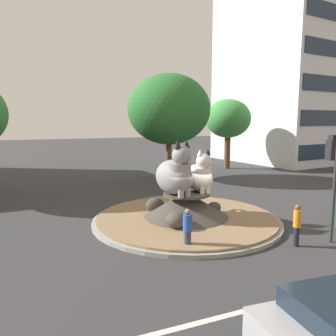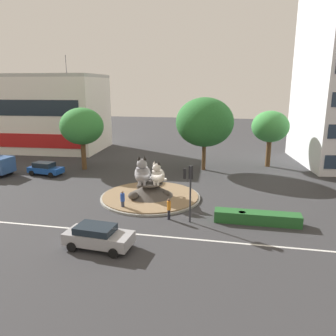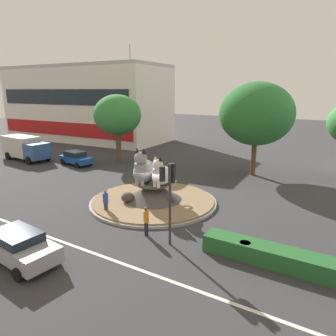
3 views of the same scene
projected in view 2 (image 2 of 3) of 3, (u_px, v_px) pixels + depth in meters
The scene contains 16 objects.
ground_plane at pixel (151, 198), 31.46m from camera, with size 160.00×160.00×0.00m, color #333335.
lane_centreline at pixel (124, 233), 23.98m from camera, with size 112.00×0.20×0.01m, color silver.
roundabout_island at pixel (150, 193), 31.34m from camera, with size 9.47×9.47×1.51m.
cat_statue_grey at pixel (143, 173), 30.80m from camera, with size 1.95×2.85×2.71m.
cat_statue_white at pixel (158, 175), 30.73m from camera, with size 1.33×2.14×2.22m.
traffic_light_mast at pixel (189, 181), 25.22m from camera, with size 0.71×0.57×4.52m.
shophouse_block at pixel (19, 112), 54.89m from camera, with size 28.52×12.99×15.22m.
clipped_hedge_strip at pixel (257, 218), 25.61m from camera, with size 6.57×1.20×0.90m, color #235B28.
broadleaf_tree_behind_island at pixel (205, 122), 40.52m from camera, with size 7.10×7.10×9.06m.
second_tree_near_tower at pixel (82, 126), 40.91m from camera, with size 5.37×5.37×7.80m.
third_tree_left at pixel (270, 127), 42.45m from camera, with size 4.74×4.74×7.31m.
pedestrian_blue_shirt at pixel (123, 200), 28.27m from camera, with size 0.37×0.37×1.70m.
pedestrian_orange_shirt at pixel (169, 208), 26.20m from camera, with size 0.31×0.31×1.76m.
sedan_on_far_lane at pixel (98, 236), 21.63m from camera, with size 4.57×2.40×1.55m.
hatchback_near_shophouse at pixel (45, 168), 39.33m from camera, with size 4.30×2.38×1.55m.
litter_bin at pixel (242, 218), 25.65m from camera, with size 0.56×0.56×0.90m.
Camera 2 is at (7.46, -28.91, 10.46)m, focal length 35.24 mm.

